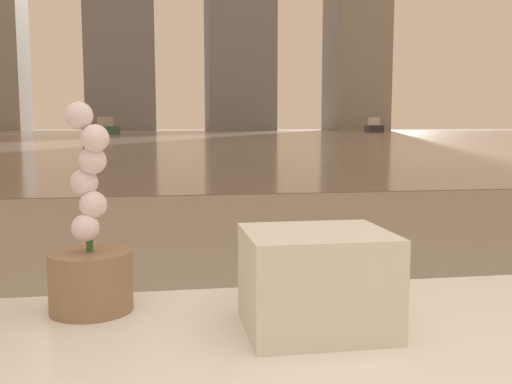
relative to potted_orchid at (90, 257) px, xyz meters
name	(u,v)px	position (x,y,z in m)	size (l,w,h in m)	color
potted_orchid	(90,257)	(0.00, 0.00, 0.00)	(0.14, 0.14, 0.37)	#8C6B4C
towel_stack	(316,281)	(0.37, -0.15, -0.02)	(0.23, 0.19, 0.16)	silver
harbor_water	(165,134)	(0.58, 61.10, -0.63)	(180.00, 110.00, 0.01)	gray
harbor_boat_0	(105,128)	(-5.59, 60.57, 0.02)	(3.29, 5.19, 1.84)	#335647
harbor_boat_2	(374,127)	(30.92, 78.90, 0.12)	(3.06, 5.97, 2.14)	#2D2D33
skyline_tower_2	(120,50)	(-7.45, 117.10, 15.35)	(13.47, 8.21, 31.97)	slate
skyline_tower_3	(239,43)	(16.28, 117.10, 17.09)	(13.31, 13.62, 35.45)	slate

